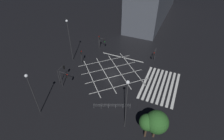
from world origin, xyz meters
TOP-DOWN VIEW (x-y plane):
  - ground_plane at (0.00, 0.00)m, footprint 200.00×200.00m
  - road_markings at (0.35, -7.68)m, footprint 16.48×22.52m
  - traffic_light_ne_cross at (7.95, 6.38)m, footprint 0.36×1.88m
  - traffic_light_nw_main at (-6.74, 8.31)m, footprint 2.28×0.36m
  - traffic_light_se_main at (7.46, -7.66)m, footprint 2.01×0.36m
  - traffic_light_median_north at (0.29, 8.00)m, footprint 0.36×0.39m
  - traffic_light_nw_cross at (-8.40, 6.43)m, footprint 0.36×1.91m
  - traffic_light_ne_main at (8.32, 7.37)m, footprint 0.39×0.36m
  - street_lamp_east at (-15.50, 6.87)m, footprint 0.51×0.51m
  - street_lamp_west at (0.59, 10.89)m, footprint 0.53×0.53m
  - street_lamp_far at (-12.22, -7.65)m, footprint 0.53×0.53m
  - street_tree_near at (-12.53, -11.08)m, footprint 2.45×2.45m
  - street_tree_far at (-12.05, -12.29)m, footprint 3.38×3.38m
  - pedestrian_railing at (-9.53, -4.22)m, footprint 2.66×5.95m

SIDE VIEW (x-z plane):
  - ground_plane at x=0.00m, z-range 0.00..0.00m
  - road_markings at x=0.35m, z-range 0.00..0.01m
  - pedestrian_railing at x=-9.53m, z-range 0.14..1.19m
  - traffic_light_ne_cross at x=7.95m, z-range 0.79..4.27m
  - traffic_light_median_north at x=0.29m, z-range 0.78..4.38m
  - traffic_light_nw_main at x=-6.74m, z-range 0.82..4.35m
  - traffic_light_se_main at x=7.46m, z-range 0.81..4.38m
  - traffic_light_ne_main at x=8.32m, z-range 0.82..4.61m
  - traffic_light_nw_cross at x=-8.40m, z-range 0.90..4.89m
  - street_tree_near at x=-12.53m, z-range 1.08..5.77m
  - street_tree_far at x=-12.05m, z-range 0.94..6.25m
  - street_lamp_east at x=-15.50m, z-range 1.72..10.28m
  - street_lamp_far at x=-12.22m, z-range 1.99..11.85m
  - street_lamp_west at x=0.59m, z-range 2.04..12.38m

